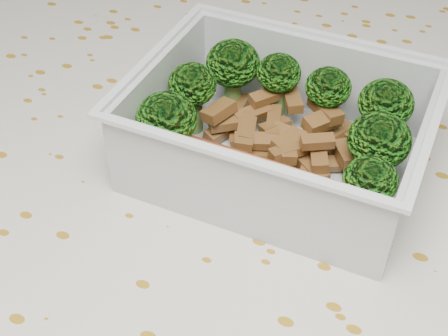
% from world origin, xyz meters
% --- Properties ---
extents(dining_table, '(1.40, 0.90, 0.75)m').
position_xyz_m(dining_table, '(0.00, 0.00, 0.67)').
color(dining_table, brown).
rests_on(dining_table, ground).
extents(tablecloth, '(1.46, 0.96, 0.19)m').
position_xyz_m(tablecloth, '(0.00, 0.00, 0.72)').
color(tablecloth, beige).
rests_on(tablecloth, dining_table).
extents(lunch_container, '(0.20, 0.15, 0.07)m').
position_xyz_m(lunch_container, '(0.03, 0.04, 0.78)').
color(lunch_container, silver).
rests_on(lunch_container, tablecloth).
extents(broccoli_florets, '(0.18, 0.12, 0.06)m').
position_xyz_m(broccoli_florets, '(0.03, 0.05, 0.80)').
color(broccoli_florets, '#608C3F').
rests_on(broccoli_florets, lunch_container).
extents(meat_pile, '(0.12, 0.08, 0.03)m').
position_xyz_m(meat_pile, '(0.03, 0.05, 0.78)').
color(meat_pile, brown).
rests_on(meat_pile, lunch_container).
extents(sausage, '(0.17, 0.03, 0.03)m').
position_xyz_m(sausage, '(0.03, -0.00, 0.78)').
color(sausage, '#C95025').
rests_on(sausage, lunch_container).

